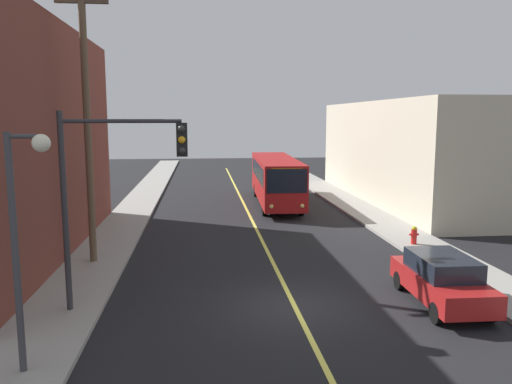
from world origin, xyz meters
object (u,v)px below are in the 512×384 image
(parked_car_red, at_px, (442,279))
(street_lamp_left, at_px, (23,218))
(city_bus, at_px, (276,178))
(utility_pole_near, at_px, (86,103))
(traffic_signal_left_corner, at_px, (116,174))
(fire_hydrant, at_px, (414,235))

(parked_car_red, xyz_separation_m, street_lamp_left, (-11.53, -3.39, 2.90))
(street_lamp_left, bearing_deg, city_bus, 68.53)
(utility_pole_near, xyz_separation_m, street_lamp_left, (0.51, -9.22, -2.78))
(utility_pole_near, relative_size, traffic_signal_left_corner, 1.95)
(parked_car_red, height_order, utility_pole_near, utility_pole_near)
(parked_car_red, bearing_deg, street_lamp_left, -163.62)
(parked_car_red, distance_m, street_lamp_left, 12.36)
(fire_hydrant, bearing_deg, city_bus, 110.48)
(utility_pole_near, distance_m, street_lamp_left, 9.64)
(traffic_signal_left_corner, bearing_deg, fire_hydrant, 28.55)
(street_lamp_left, bearing_deg, utility_pole_near, 93.15)
(parked_car_red, bearing_deg, utility_pole_near, 154.16)
(city_bus, xyz_separation_m, fire_hydrant, (4.65, -12.45, -1.23))
(street_lamp_left, bearing_deg, traffic_signal_left_corner, 69.68)
(parked_car_red, distance_m, utility_pole_near, 14.53)
(utility_pole_near, bearing_deg, parked_car_red, -25.84)
(parked_car_red, xyz_separation_m, fire_hydrant, (2.15, 7.11, -0.26))
(parked_car_red, distance_m, fire_hydrant, 7.43)
(traffic_signal_left_corner, height_order, fire_hydrant, traffic_signal_left_corner)
(city_bus, xyz_separation_m, utility_pole_near, (-9.53, -13.73, 4.71))
(traffic_signal_left_corner, relative_size, street_lamp_left, 1.09)
(utility_pole_near, height_order, fire_hydrant, utility_pole_near)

